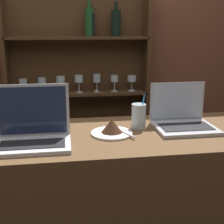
# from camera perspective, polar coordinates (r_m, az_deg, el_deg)

# --- Properties ---
(bar_counter) EXTENTS (1.76, 0.59, 0.99)m
(bar_counter) POSITION_cam_1_polar(r_m,az_deg,el_deg) (1.72, -0.86, -19.79)
(bar_counter) COLOR brown
(bar_counter) RESTS_ON ground_plane
(back_wall) EXTENTS (7.00, 0.06, 2.70)m
(back_wall) POSITION_cam_1_polar(r_m,az_deg,el_deg) (2.61, -4.65, 12.27)
(back_wall) COLOR brown
(back_wall) RESTS_ON ground_plane
(back_shelf) EXTENTS (1.13, 0.18, 1.75)m
(back_shelf) POSITION_cam_1_polar(r_m,az_deg,el_deg) (2.59, -5.87, 2.73)
(back_shelf) COLOR #472D19
(back_shelf) RESTS_ON ground_plane
(laptop_near) EXTENTS (0.32, 0.21, 0.25)m
(laptop_near) POSITION_cam_1_polar(r_m,az_deg,el_deg) (1.39, -14.28, -3.39)
(laptop_near) COLOR silver
(laptop_near) RESTS_ON bar_counter
(laptop_far) EXTENTS (0.29, 0.25, 0.22)m
(laptop_far) POSITION_cam_1_polar(r_m,az_deg,el_deg) (1.62, 12.72, -1.24)
(laptop_far) COLOR #ADADB2
(laptop_far) RESTS_ON bar_counter
(cake_plate) EXTENTS (0.20, 0.20, 0.07)m
(cake_plate) POSITION_cam_1_polar(r_m,az_deg,el_deg) (1.48, -0.03, -3.05)
(cake_plate) COLOR white
(cake_plate) RESTS_ON bar_counter
(water_glass) EXTENTS (0.07, 0.07, 0.17)m
(water_glass) POSITION_cam_1_polar(r_m,az_deg,el_deg) (1.57, 4.89, -0.74)
(water_glass) COLOR silver
(water_glass) RESTS_ON bar_counter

